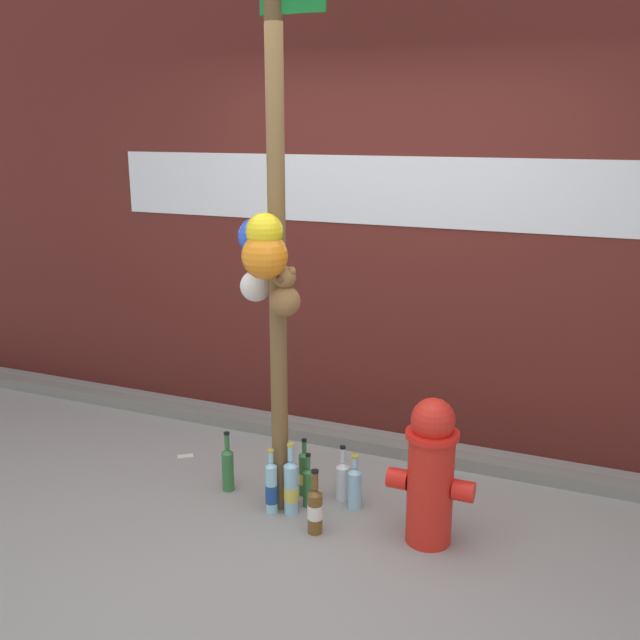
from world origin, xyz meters
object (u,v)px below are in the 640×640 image
(bottle_2, at_px, (228,467))
(bottle_6, at_px, (343,479))
(bottle_3, at_px, (271,488))
(fire_hydrant, at_px, (431,471))
(bottle_5, at_px, (355,486))
(memorial_post, at_px, (270,201))
(bottle_1, at_px, (291,487))
(bottle_0, at_px, (308,485))
(bottle_4, at_px, (304,473))
(bottle_7, at_px, (315,509))

(bottle_2, distance_m, bottle_6, 0.66)
(bottle_2, height_order, bottle_3, bottle_3)
(fire_hydrant, xyz_separation_m, bottle_5, (-0.46, 0.16, -0.26))
(bottle_3, bearing_deg, memorial_post, 86.48)
(bottle_5, bearing_deg, fire_hydrant, -19.59)
(bottle_1, bearing_deg, bottle_2, 168.36)
(bottle_0, bearing_deg, bottle_5, 18.65)
(bottle_4, relative_size, bottle_5, 1.09)
(bottle_1, distance_m, bottle_2, 0.45)
(bottle_6, bearing_deg, bottle_5, -33.32)
(bottle_3, bearing_deg, bottle_1, 20.26)
(memorial_post, bearing_deg, bottle_4, 69.11)
(bottle_6, height_order, bottle_7, bottle_7)
(memorial_post, bearing_deg, bottle_7, -24.17)
(fire_hydrant, xyz_separation_m, bottle_0, (-0.70, 0.08, -0.26))
(bottle_0, height_order, bottle_1, bottle_1)
(fire_hydrant, height_order, bottle_5, fire_hydrant)
(fire_hydrant, relative_size, bottle_7, 2.18)
(bottle_1, bearing_deg, bottle_4, 94.53)
(bottle_7, bearing_deg, bottle_5, 72.22)
(memorial_post, height_order, bottle_0, memorial_post)
(bottle_2, bearing_deg, fire_hydrant, -3.26)
(bottle_1, relative_size, bottle_4, 1.20)
(bottle_4, bearing_deg, bottle_3, -108.37)
(memorial_post, relative_size, bottle_7, 8.56)
(fire_hydrant, bearing_deg, memorial_post, -178.58)
(bottle_2, height_order, bottle_4, bottle_2)
(memorial_post, xyz_separation_m, bottle_4, (0.08, 0.21, -1.54))
(bottle_0, relative_size, bottle_4, 0.92)
(bottle_0, xyz_separation_m, bottle_2, (-0.50, -0.01, 0.02))
(bottle_1, relative_size, bottle_6, 1.27)
(fire_hydrant, xyz_separation_m, bottle_2, (-1.20, 0.07, -0.24))
(bottle_6, bearing_deg, bottle_2, -166.27)
(bottle_2, bearing_deg, bottle_5, 7.25)
(memorial_post, relative_size, bottle_3, 8.13)
(bottle_1, xyz_separation_m, bottle_7, (0.20, -0.13, -0.02))
(bottle_2, distance_m, bottle_7, 0.68)
(memorial_post, xyz_separation_m, bottle_7, (0.29, -0.13, -1.54))
(bottle_0, bearing_deg, bottle_2, -178.57)
(bottle_4, xyz_separation_m, bottle_7, (0.21, -0.34, 0.00))
(bottle_4, distance_m, bottle_7, 0.40)
(bottle_1, relative_size, bottle_7, 1.16)
(bottle_0, relative_size, bottle_7, 0.89)
(bottle_7, bearing_deg, bottle_3, 162.54)
(bottle_4, bearing_deg, bottle_6, 9.28)
(bottle_3, bearing_deg, bottle_7, -17.46)
(bottle_0, relative_size, bottle_3, 0.84)
(bottle_2, xyz_separation_m, bottle_7, (0.64, -0.22, -0.01))
(bottle_5, relative_size, bottle_6, 0.97)
(fire_hydrant, relative_size, bottle_2, 2.14)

